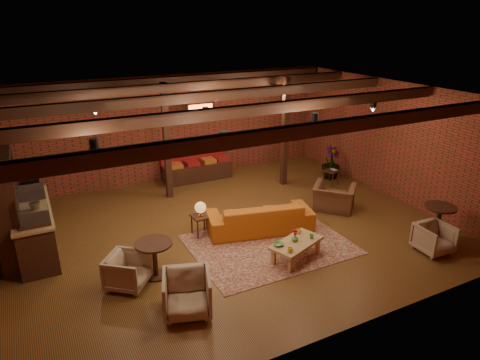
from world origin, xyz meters
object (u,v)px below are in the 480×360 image
armchair_b (187,292)px  plant_tall (334,131)px  side_table_book (332,171)px  armchair_far (434,237)px  sofa (260,217)px  round_table_left (154,254)px  coffee_table (296,244)px  round_table_right (439,217)px  armchair_a (127,269)px  armchair_right (334,193)px  side_table_lamp (201,210)px

armchair_b → plant_tall: 7.65m
side_table_book → armchair_far: size_ratio=0.71×
sofa → round_table_left: 2.87m
coffee_table → plant_tall: bearing=44.0°
sofa → round_table_right: 4.05m
round_table_left → round_table_right: 6.33m
armchair_b → side_table_book: (6.00, 3.72, 0.00)m
side_table_book → plant_tall: size_ratio=0.16×
armchair_a → sofa: bearing=-37.3°
armchair_right → side_table_book: 1.84m
sofa → side_table_lamp: size_ratio=2.96×
armchair_b → side_table_book: 7.06m
armchair_a → armchair_b: armchair_b is taller
sofa → side_table_book: bearing=-141.2°
armchair_b → armchair_far: 5.48m
armchair_a → side_table_book: size_ratio=1.46×
round_table_right → armchair_b: bearing=179.0°
round_table_left → armchair_b: armchair_b is taller
round_table_left → armchair_b: size_ratio=0.91×
side_table_lamp → armchair_far: size_ratio=1.18×
armchair_b → side_table_lamp: bearing=81.4°
side_table_lamp → coffee_table: bearing=-54.2°
sofa → side_table_book: size_ratio=4.92×
sofa → coffee_table: sofa is taller
side_table_lamp → round_table_right: bearing=-28.8°
side_table_book → round_table_right: bearing=-90.0°
armchair_b → armchair_right: (4.92, 2.23, 0.05)m
coffee_table → armchair_b: (-2.63, -0.61, 0.05)m
coffee_table → side_table_lamp: size_ratio=1.58×
plant_tall → armchair_a: bearing=-157.3°
side_table_book → round_table_right: round_table_right is taller
armchair_a → armchair_right: armchair_right is taller
armchair_a → round_table_right: (6.73, -1.33, 0.18)m
sofa → round_table_right: bearing=160.5°
armchair_right → round_table_right: 2.58m
armchair_a → round_table_right: round_table_right is taller
armchair_a → armchair_b: size_ratio=0.89×
side_table_lamp → side_table_book: side_table_lamp is taller
armchair_far → round_table_left: bearing=164.9°
side_table_lamp → round_table_right: side_table_lamp is taller
round_table_left → armchair_a: 0.58m
sofa → round_table_left: round_table_left is taller
side_table_lamp → armchair_b: side_table_lamp is taller
round_table_left → plant_tall: size_ratio=0.25×
armchair_a → side_table_lamp: bearing=-19.0°
armchair_a → armchair_b: bearing=-110.8°
plant_tall → side_table_book: bearing=-125.6°
side_table_lamp → armchair_b: size_ratio=1.01×
coffee_table → side_table_book: bearing=42.7°
round_table_right → armchair_far: bearing=-145.5°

